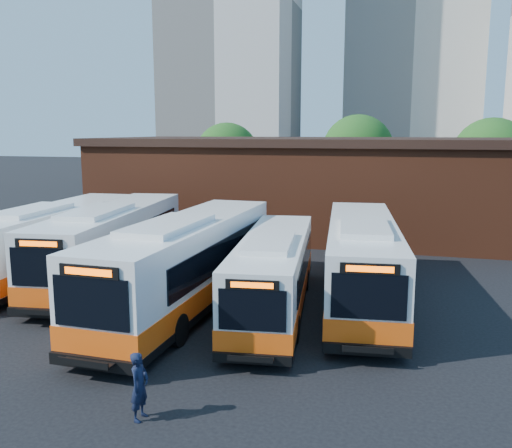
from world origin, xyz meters
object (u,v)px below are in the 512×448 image
(bus_farwest, at_px, (53,243))
(bus_west, at_px, (113,245))
(transit_worker, at_px, (140,386))
(bus_midwest, at_px, (187,266))
(bus_east, at_px, (362,264))
(bus_mideast, at_px, (274,276))

(bus_farwest, distance_m, bus_west, 3.22)
(transit_worker, bearing_deg, bus_west, 34.02)
(bus_west, distance_m, bus_midwest, 5.80)
(bus_east, bearing_deg, transit_worker, -118.54)
(bus_midwest, xyz_separation_m, bus_east, (6.51, 2.59, -0.09))
(bus_east, distance_m, transit_worker, 11.60)
(bus_farwest, bearing_deg, bus_west, -3.05)
(bus_west, relative_size, bus_east, 1.02)
(bus_farwest, height_order, bus_west, bus_west)
(bus_midwest, xyz_separation_m, bus_mideast, (3.35, 0.50, -0.27))
(bus_midwest, bearing_deg, bus_farwest, 161.38)
(bus_west, bearing_deg, bus_farwest, 173.40)
(bus_farwest, relative_size, bus_mideast, 1.12)
(bus_mideast, xyz_separation_m, transit_worker, (-1.28, -8.60, -0.55))
(bus_west, height_order, bus_east, bus_west)
(bus_farwest, bearing_deg, bus_midwest, -23.34)
(bus_east, relative_size, transit_worker, 7.63)
(bus_mideast, distance_m, transit_worker, 8.71)
(bus_west, relative_size, transit_worker, 7.79)
(bus_west, xyz_separation_m, transit_worker, (7.02, -11.13, -0.76))
(bus_mideast, height_order, bus_east, bus_east)
(bus_mideast, bearing_deg, bus_farwest, 160.95)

